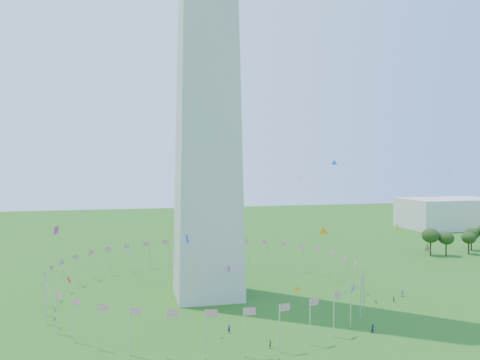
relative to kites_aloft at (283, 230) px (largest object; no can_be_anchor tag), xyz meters
name	(u,v)px	position (x,y,z in m)	size (l,w,h in m)	color
flag_ring	(208,279)	(-12.84, 23.69, -15.87)	(80.24, 80.24, 9.00)	silver
gov_building_east_a	(449,213)	(137.16, 123.69, -12.37)	(50.00, 30.00, 16.00)	beige
kites_aloft	(283,230)	(0.00, 0.00, 0.00)	(112.65, 78.74, 31.51)	orange
tree_line_east	(478,241)	(100.45, 59.15, -15.66)	(53.27, 15.23, 10.40)	#284517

